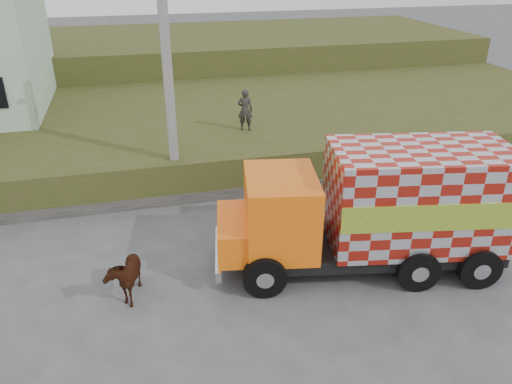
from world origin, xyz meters
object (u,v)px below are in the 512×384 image
object	(u,v)px
cargo_truck	(378,208)
pedestrian	(245,110)
utility_pole	(169,86)
cow	(125,274)

from	to	relation	value
cargo_truck	pedestrian	size ratio (longest dim) A/B	4.90
utility_pole	cargo_truck	size ratio (longest dim) A/B	0.98
utility_pole	cargo_truck	world-z (taller)	utility_pole
utility_pole	pedestrian	world-z (taller)	utility_pole
utility_pole	cow	distance (m)	6.60
cow	pedestrian	size ratio (longest dim) A/B	0.94
cargo_truck	cow	world-z (taller)	cargo_truck
utility_pole	pedestrian	xyz separation A→B (m)	(3.09, 2.38, -1.75)
cow	pedestrian	bearing A→B (deg)	69.10
cargo_truck	cow	size ratio (longest dim) A/B	5.24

